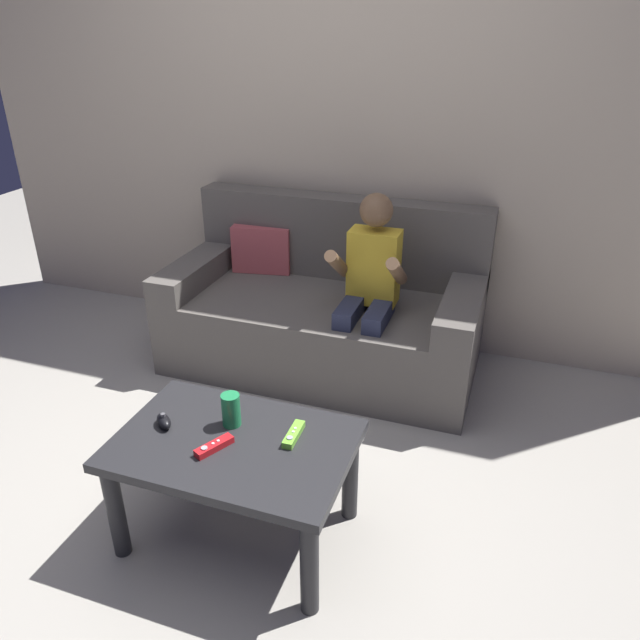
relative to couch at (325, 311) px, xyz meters
name	(u,v)px	position (x,y,z in m)	size (l,w,h in m)	color
ground_plane	(184,520)	(-0.11, -1.33, -0.29)	(8.64, 8.64, 0.00)	#9E998E
wall_back	(329,115)	(-0.11, 0.39, 0.96)	(4.32, 0.05, 2.50)	#B2A38E
couch	(325,311)	(0.00, 0.00, 0.00)	(1.62, 0.80, 0.85)	#56514C
person_seated_on_couch	(369,286)	(0.29, -0.19, 0.26)	(0.34, 0.42, 0.99)	#282D47
coffee_table	(235,458)	(0.12, -1.31, 0.05)	(0.81, 0.54, 0.42)	#232326
game_remote_lime_near_edge	(294,434)	(0.31, -1.22, 0.14)	(0.04, 0.14, 0.03)	#72C638
nunchuk_black	(164,421)	(-0.15, -1.31, 0.15)	(0.10, 0.09, 0.05)	black
game_remote_red_far_corner	(214,446)	(0.08, -1.37, 0.14)	(0.10, 0.14, 0.03)	red
soda_can	(231,410)	(0.07, -1.23, 0.19)	(0.07, 0.07, 0.12)	#1E7F47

